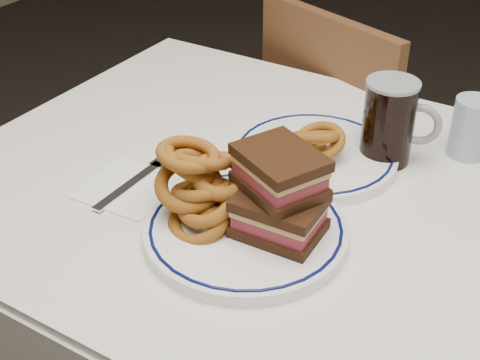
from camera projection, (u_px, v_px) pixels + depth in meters
The scene contains 11 objects.
dining_table at pixel (320, 251), 1.12m from camera, with size 1.27×0.87×0.75m.
chair_far at pixel (350, 159), 1.69m from camera, with size 0.52×0.52×0.88m.
main_plate at pixel (246, 230), 0.98m from camera, with size 0.30×0.30×0.02m.
reuben_sandwich at pixel (280, 193), 0.94m from camera, with size 0.15×0.14×0.12m.
onion_rings_main at pixel (200, 184), 0.98m from camera, with size 0.16×0.14×0.14m.
ketchup_ramekin at pixel (247, 173), 1.06m from camera, with size 0.05×0.05×0.03m.
beer_mug at pixel (390, 121), 1.13m from camera, with size 0.13×0.09×0.15m.
water_glass at pixel (471, 128), 1.15m from camera, with size 0.07×0.07×0.11m, color #94B0BF.
far_plate at pixel (314, 155), 1.16m from camera, with size 0.29×0.29×0.02m.
onion_rings_far at pixel (314, 142), 1.13m from camera, with size 0.11×0.13×0.09m.
napkin_fork at pixel (131, 186), 1.09m from camera, with size 0.15×0.19×0.01m.
Camera 1 is at (0.34, -0.81, 1.36)m, focal length 50.00 mm.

